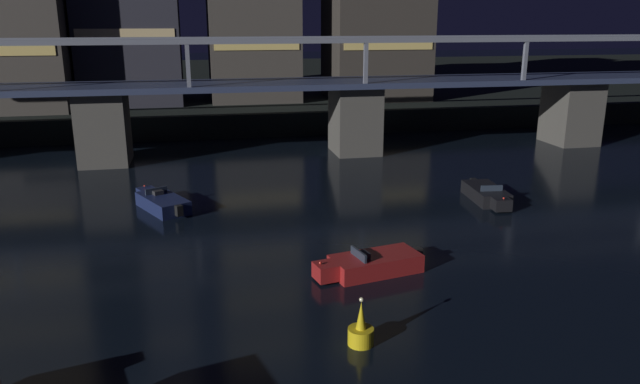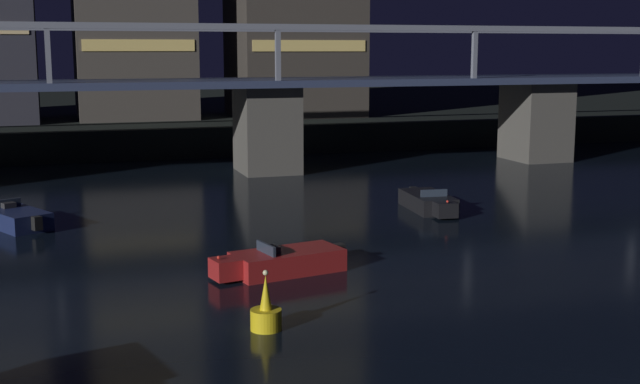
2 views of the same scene
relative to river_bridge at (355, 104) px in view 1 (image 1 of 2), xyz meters
name	(u,v)px [view 1 (image 1 of 2)]	position (x,y,z in m)	size (l,w,h in m)	color
far_riverbank	(278,82)	(0.00, 48.01, -2.93)	(240.00, 80.00, 2.20)	black
river_bridge	(355,104)	(0.00, 0.00, 0.00)	(85.43, 6.40, 9.38)	#4C4944
speedboat_near_right	(371,264)	(-5.64, -24.48, -3.61)	(5.22, 2.58, 1.16)	maroon
speedboat_mid_left	(487,194)	(4.40, -15.30, -3.61)	(2.12, 5.23, 1.16)	black
speedboat_mid_right	(161,202)	(-15.12, -13.04, -3.61)	(3.39, 4.95, 1.16)	#19234C
channel_buoy	(361,332)	(-7.69, -30.27, -3.55)	(0.90, 0.90, 1.76)	yellow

